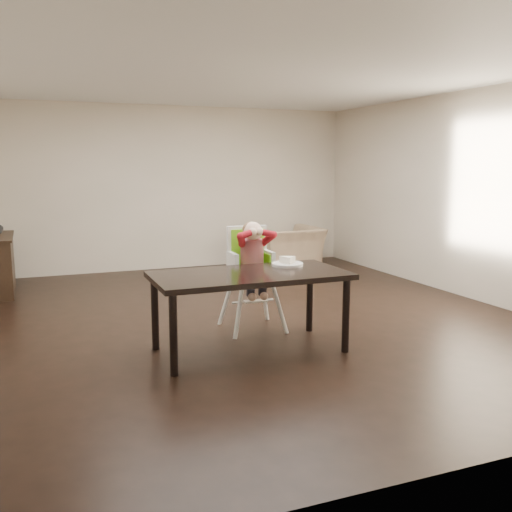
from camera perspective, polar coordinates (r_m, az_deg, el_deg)
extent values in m
plane|color=black|center=(6.59, -0.18, -6.21)|extent=(7.00, 7.00, 0.00)
cube|color=beige|center=(9.70, -7.85, 6.75)|extent=(6.00, 0.02, 2.70)
cube|color=beige|center=(3.37, 22.23, 1.72)|extent=(6.00, 0.02, 2.70)
cube|color=beige|center=(7.97, 20.43, 5.75)|extent=(0.02, 7.00, 2.70)
cube|color=white|center=(6.42, -0.19, 17.71)|extent=(6.00, 7.00, 0.02)
cube|color=black|center=(5.30, -0.64, -1.96)|extent=(1.80, 0.90, 0.05)
cylinder|color=black|center=(4.81, -8.26, -7.82)|extent=(0.07, 0.07, 0.70)
cylinder|color=black|center=(5.41, 8.98, -5.92)|extent=(0.07, 0.07, 0.70)
cylinder|color=black|center=(5.50, -10.07, -5.68)|extent=(0.07, 0.07, 0.70)
cylinder|color=black|center=(6.03, 5.39, -4.25)|extent=(0.07, 0.07, 0.70)
cylinder|color=white|center=(5.82, -1.71, -5.16)|extent=(0.05, 0.05, 0.61)
cylinder|color=white|center=(5.97, 2.30, -4.80)|extent=(0.05, 0.05, 0.61)
cylinder|color=white|center=(6.23, -2.97, -4.21)|extent=(0.05, 0.05, 0.61)
cylinder|color=white|center=(6.37, 0.81, -3.91)|extent=(0.05, 0.05, 0.61)
cube|color=white|center=(6.03, -0.39, -1.67)|extent=(0.45, 0.41, 0.05)
cube|color=#6CC419|center=(6.02, -0.39, -1.32)|extent=(0.36, 0.34, 0.03)
cube|color=white|center=(6.14, -0.92, 0.91)|extent=(0.44, 0.07, 0.46)
cube|color=#6CC419|center=(6.11, -0.82, 0.77)|extent=(0.37, 0.03, 0.42)
cube|color=black|center=(6.02, -1.21, 0.63)|extent=(0.04, 0.20, 0.02)
cube|color=black|center=(6.06, 0.07, 0.70)|extent=(0.04, 0.20, 0.02)
cylinder|color=#A51412|center=(5.99, -0.39, 0.23)|extent=(0.26, 0.26, 0.30)
sphere|color=beige|center=(5.94, -0.33, 2.49)|extent=(0.20, 0.20, 0.20)
ellipsoid|color=brown|center=(5.96, -0.42, 2.73)|extent=(0.21, 0.20, 0.15)
sphere|color=beige|center=(5.83, -0.34, 2.42)|extent=(0.09, 0.09, 0.09)
sphere|color=beige|center=(5.85, 0.37, 2.45)|extent=(0.09, 0.09, 0.09)
cylinder|color=white|center=(5.66, 3.15, -0.88)|extent=(0.39, 0.39, 0.02)
torus|color=white|center=(5.66, 3.15, -0.74)|extent=(0.39, 0.39, 0.02)
imported|color=tan|center=(9.68, 3.12, 1.54)|extent=(1.10, 0.75, 0.93)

